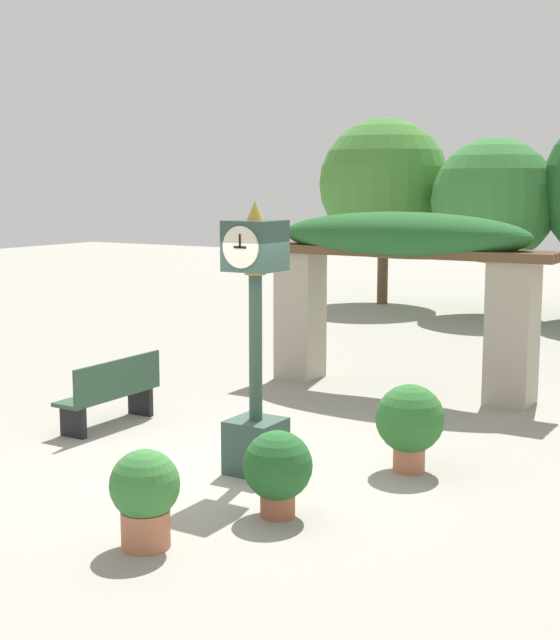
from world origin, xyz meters
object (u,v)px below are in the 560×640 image
(potted_plant_near_right, at_px, (278,469))
(potted_plant_far_left, at_px, (145,494))
(pedestal_clock, at_px, (256,350))
(park_bench, at_px, (112,393))
(potted_plant_near_left, at_px, (410,422))

(potted_plant_near_right, relative_size, potted_plant_far_left, 0.96)
(pedestal_clock, distance_m, park_bench, 2.84)
(pedestal_clock, relative_size, potted_plant_near_right, 3.56)
(potted_plant_near_left, distance_m, park_bench, 4.03)
(potted_plant_far_left, bearing_deg, potted_plant_near_right, 63.92)
(pedestal_clock, xyz_separation_m, park_bench, (-2.61, 0.62, -0.92))
(pedestal_clock, xyz_separation_m, potted_plant_near_left, (1.40, 0.90, -0.80))
(potted_plant_near_right, bearing_deg, park_bench, 155.32)
(potted_plant_near_left, height_order, potted_plant_far_left, potted_plant_near_left)
(potted_plant_near_left, bearing_deg, potted_plant_near_right, -105.44)
(park_bench, bearing_deg, potted_plant_far_left, 45.93)
(pedestal_clock, bearing_deg, potted_plant_near_right, -48.33)
(potted_plant_near_left, bearing_deg, potted_plant_far_left, -109.77)
(potted_plant_near_left, xyz_separation_m, potted_plant_far_left, (-1.11, -3.09, -0.08))
(potted_plant_near_right, distance_m, park_bench, 3.85)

